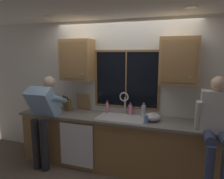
{
  "coord_description": "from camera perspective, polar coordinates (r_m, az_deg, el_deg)",
  "views": [
    {
      "loc": [
        0.97,
        -3.49,
        1.97
      ],
      "look_at": [
        -0.1,
        -0.3,
        1.39
      ],
      "focal_mm": 33.12,
      "sensor_mm": 36.0,
      "label": 1
    }
  ],
  "objects": [
    {
      "name": "window_frame_left",
      "position": [
        3.8,
        -4.42,
        3.1
      ],
      "size": [
        0.03,
        0.02,
        0.95
      ],
      "primitive_type": "cube",
      "color": "brown"
    },
    {
      "name": "knife_block",
      "position": [
        3.94,
        -12.17,
        -4.2
      ],
      "size": [
        0.12,
        0.18,
        0.32
      ],
      "color": "olive",
      "rests_on": "countertop"
    },
    {
      "name": "bottle_tall_clear",
      "position": [
        3.72,
        -1.34,
        -5.0
      ],
      "size": [
        0.05,
        0.05,
        0.24
      ],
      "color": "pink",
      "rests_on": "countertop"
    },
    {
      "name": "window_glass",
      "position": [
        3.63,
        3.94,
        2.78
      ],
      "size": [
        1.1,
        0.02,
        0.95
      ],
      "primitive_type": "cube",
      "color": "black"
    },
    {
      "name": "upper_cabinet_right",
      "position": [
        3.32,
        17.97,
        7.48
      ],
      "size": [
        0.57,
        0.36,
        0.72
      ],
      "color": "#A87A47"
    },
    {
      "name": "cutting_board",
      "position": [
        3.92,
        -7.86,
        -3.44
      ],
      "size": [
        0.26,
        0.09,
        0.32
      ],
      "primitive_type": "cube",
      "rotation": [
        0.21,
        0.0,
        0.0
      ],
      "color": "#997047",
      "rests_on": "countertop"
    },
    {
      "name": "lower_cabinet_run",
      "position": [
        3.68,
        1.62,
        -14.74
      ],
      "size": [
        3.48,
        0.58,
        0.88
      ],
      "primitive_type": "cube",
      "color": "olive",
      "rests_on": "floor"
    },
    {
      "name": "window_frame_right",
      "position": [
        3.52,
        12.89,
        2.33
      ],
      "size": [
        0.03,
        0.02,
        0.95
      ],
      "primitive_type": "cube",
      "color": "brown"
    },
    {
      "name": "soap_dispenser",
      "position": [
        3.21,
        9.34,
        -8.08
      ],
      "size": [
        0.06,
        0.07,
        0.18
      ],
      "color": "#668CCC",
      "rests_on": "countertop"
    },
    {
      "name": "mixing_bowl",
      "position": [
        3.37,
        10.95,
        -7.45
      ],
      "size": [
        0.26,
        0.26,
        0.13
      ],
      "primitive_type": "ellipsoid",
      "color": "#B7B7BC",
      "rests_on": "countertop"
    },
    {
      "name": "dishwasher_front",
      "position": [
        3.63,
        -9.8,
        -14.95
      ],
      "size": [
        0.6,
        0.02,
        0.74
      ],
      "primitive_type": "cube",
      "color": "white"
    },
    {
      "name": "window_mullion_center",
      "position": [
        3.61,
        3.9,
        2.76
      ],
      "size": [
        0.02,
        0.02,
        0.95
      ],
      "primitive_type": "cube",
      "color": "brown"
    },
    {
      "name": "bottle_green_glass",
      "position": [
        3.57,
        8.72,
        -5.69
      ],
      "size": [
        0.07,
        0.07,
        0.24
      ],
      "color": "#B7B7BC",
      "rests_on": "countertop"
    },
    {
      "name": "person_standing",
      "position": [
        3.75,
        -18.39,
        -6.17
      ],
      "size": [
        0.53,
        0.68,
        1.58
      ],
      "color": "#262628",
      "rests_on": "floor"
    },
    {
      "name": "window_frame_bottom",
      "position": [
        3.71,
        3.81,
        -4.81
      ],
      "size": [
        1.17,
        0.02,
        0.04
      ],
      "primitive_type": "cube",
      "color": "brown"
    },
    {
      "name": "sink",
      "position": [
        3.51,
        2.58,
        -9.25
      ],
      "size": [
        0.8,
        0.46,
        0.21
      ],
      "color": "#B7B7BC",
      "rests_on": "lower_cabinet_run"
    },
    {
      "name": "ceiling_downlight_left",
      "position": [
        3.57,
        -17.0,
        18.7
      ],
      "size": [
        0.14,
        0.14,
        0.01
      ],
      "primitive_type": "cylinder",
      "color": "#FFEAB2"
    },
    {
      "name": "upper_cabinet_left",
      "position": [
        3.76,
        -9.58,
        8.04
      ],
      "size": [
        0.57,
        0.36,
        0.72
      ],
      "color": "#A87A47"
    },
    {
      "name": "countertop",
      "position": [
        3.49,
        1.56,
        -8.0
      ],
      "size": [
        3.54,
        0.62,
        0.04
      ],
      "primitive_type": "cube",
      "color": "slate",
      "rests_on": "lower_cabinet_run"
    },
    {
      "name": "bottle_amber_small",
      "position": [
        3.64,
        5.12,
        -5.45
      ],
      "size": [
        0.08,
        0.08,
        0.22
      ],
      "color": "pink",
      "rests_on": "countertop"
    },
    {
      "name": "person_sitting_on_counter",
      "position": [
        3.08,
        26.95,
        -7.58
      ],
      "size": [
        0.54,
        0.59,
        1.26
      ],
      "color": "#384260",
      "rests_on": "countertop"
    },
    {
      "name": "faucet",
      "position": [
        3.58,
        3.54,
        -3.03
      ],
      "size": [
        0.18,
        0.09,
        0.4
      ],
      "color": "silver",
      "rests_on": "countertop"
    },
    {
      "name": "ceiling_downlight_right",
      "position": [
        2.95,
        21.07,
        20.45
      ],
      "size": [
        0.14,
        0.14,
        0.01
      ],
      "primitive_type": "cylinder",
      "color": "#FFEAB2"
    },
    {
      "name": "window_frame_top",
      "position": [
        3.59,
        4.0,
        10.59
      ],
      "size": [
        1.17,
        0.02,
        0.04
      ],
      "primitive_type": "cube",
      "color": "brown"
    },
    {
      "name": "back_wall",
      "position": [
        3.74,
        3.25,
        -0.86
      ],
      "size": [
        5.88,
        0.12,
        2.55
      ],
      "primitive_type": "cube",
      "color": "silver",
      "rests_on": "floor"
    }
  ]
}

